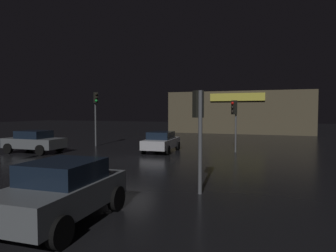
% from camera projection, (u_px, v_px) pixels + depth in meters
% --- Properties ---
extents(ground_plane, '(120.00, 120.00, 0.00)m').
position_uv_depth(ground_plane, '(133.00, 161.00, 17.07)').
color(ground_plane, black).
extents(store_building, '(18.26, 8.51, 5.42)m').
position_uv_depth(store_building, '(240.00, 112.00, 40.84)').
color(store_building, brown).
rests_on(store_building, ground).
extents(traffic_signal_main, '(0.43, 0.42, 4.42)m').
position_uv_depth(traffic_signal_main, '(96.00, 107.00, 24.21)').
color(traffic_signal_main, '#595B60').
rests_on(traffic_signal_main, ground).
extents(traffic_signal_opposite, '(0.42, 0.42, 3.60)m').
position_uv_depth(traffic_signal_opposite, '(199.00, 120.00, 10.30)').
color(traffic_signal_opposite, '#595B60').
rests_on(traffic_signal_opposite, ground).
extents(traffic_signal_cross_right, '(0.42, 0.43, 3.63)m').
position_uv_depth(traffic_signal_cross_right, '(234.00, 114.00, 20.56)').
color(traffic_signal_cross_right, '#595B60').
rests_on(traffic_signal_cross_right, ground).
extents(car_near, '(2.09, 4.02, 1.44)m').
position_uv_depth(car_near, '(161.00, 141.00, 20.94)').
color(car_near, '#B7B7BF').
rests_on(car_near, ground).
extents(car_far, '(4.14, 2.11, 1.53)m').
position_uv_depth(car_far, '(34.00, 141.00, 20.55)').
color(car_far, slate).
rests_on(car_far, ground).
extents(car_crossing, '(2.16, 3.89, 1.59)m').
position_uv_depth(car_crossing, '(62.00, 191.00, 7.65)').
color(car_crossing, slate).
rests_on(car_crossing, ground).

